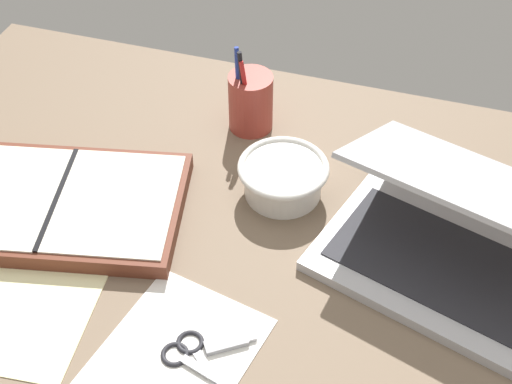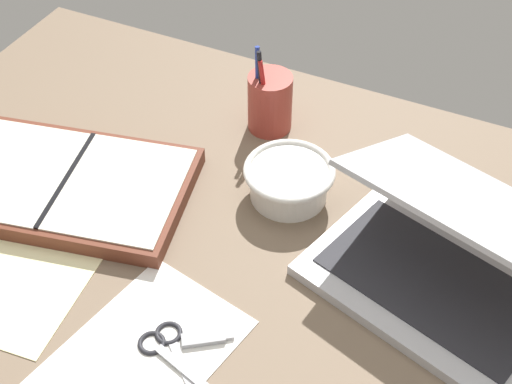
{
  "view_description": "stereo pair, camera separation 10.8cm",
  "coord_description": "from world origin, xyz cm",
  "views": [
    {
      "loc": [
        21.16,
        -64.84,
        85.52
      ],
      "look_at": [
        -1.44,
        8.84,
        9.0
      ],
      "focal_mm": 50.0,
      "sensor_mm": 36.0,
      "label": 1
    },
    {
      "loc": [
        31.28,
        -60.94,
        85.52
      ],
      "look_at": [
        -1.44,
        8.84,
        9.0
      ],
      "focal_mm": 50.0,
      "sensor_mm": 36.0,
      "label": 2
    }
  ],
  "objects": [
    {
      "name": "pen_cup",
      "position": [
        -9.53,
        31.81,
        7.56
      ],
      "size": [
        7.96,
        7.96,
        16.9
      ],
      "color": "#9E382D",
      "rests_on": "desk_top"
    },
    {
      "name": "paper_sheet_front",
      "position": [
        -5.43,
        -20.66,
        2.08
      ],
      "size": [
        24.87,
        32.84,
        0.16
      ],
      "primitive_type": "cube",
      "rotation": [
        0.0,
        0.0,
        -0.21
      ],
      "color": "white",
      "rests_on": "desk_top"
    },
    {
      "name": "laptop",
      "position": [
        28.17,
        10.0,
        7.08
      ],
      "size": [
        42.56,
        38.99,
        17.46
      ],
      "rotation": [
        0.0,
        0.0,
        -0.3
      ],
      "color": "#B7B7BC",
      "rests_on": "desk_top"
    },
    {
      "name": "bowl",
      "position": [
        0.73,
        16.85,
        5.44
      ],
      "size": [
        14.93,
        14.93,
        6.2
      ],
      "color": "silver",
      "rests_on": "desk_top"
    },
    {
      "name": "scissors",
      "position": [
        -2.67,
        -17.28,
        2.34
      ],
      "size": [
        13.3,
        9.98,
        0.8
      ],
      "rotation": [
        0.0,
        0.0,
        -0.5
      ],
      "color": "#B7B7BC",
      "rests_on": "desk_top"
    },
    {
      "name": "planner",
      "position": [
        -32.49,
        2.1,
        3.61
      ],
      "size": [
        43.93,
        32.65,
        3.41
      ],
      "rotation": [
        0.0,
        0.0,
        0.21
      ],
      "color": "brown",
      "rests_on": "desk_top"
    },
    {
      "name": "paper_sheet_beside_planner",
      "position": [
        -27.61,
        -15.3,
        2.08
      ],
      "size": [
        20.39,
        26.3,
        0.16
      ],
      "primitive_type": "cube",
      "rotation": [
        0.0,
        0.0,
        0.1
      ],
      "color": "#F4EFB2",
      "rests_on": "desk_top"
    },
    {
      "name": "usb_drive",
      "position": [
        1.58,
        -14.04,
        2.5
      ],
      "size": [
        6.85,
        5.38,
        1.0
      ],
      "rotation": [
        0.0,
        0.0,
        -0.97
      ],
      "color": "#99999E",
      "rests_on": "desk_top"
    },
    {
      "name": "desk_top",
      "position": [
        0.0,
        0.0,
        1.0
      ],
      "size": [
        140.0,
        100.0,
        2.0
      ],
      "primitive_type": "cube",
      "color": "#75604C",
      "rests_on": "ground"
    }
  ]
}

